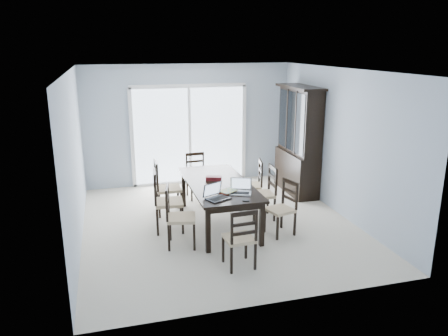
{
  "coord_description": "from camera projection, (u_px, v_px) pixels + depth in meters",
  "views": [
    {
      "loc": [
        -1.76,
        -6.76,
        2.97
      ],
      "look_at": [
        0.1,
        0.0,
        0.99
      ],
      "focal_mm": 35.0,
      "sensor_mm": 36.0,
      "label": 1
    }
  ],
  "objects": [
    {
      "name": "ceiling",
      "position": [
        218.0,
        70.0,
        6.83
      ],
      "size": [
        5.0,
        5.0,
        0.0
      ],
      "primitive_type": "plane",
      "rotation": [
        3.14,
        0.0,
        0.0
      ],
      "color": "white",
      "rests_on": "back_wall"
    },
    {
      "name": "chair_left_mid",
      "position": [
        162.0,
        194.0,
        7.11
      ],
      "size": [
        0.5,
        0.49,
        1.19
      ],
      "rotation": [
        0.0,
        0.0,
        -1.67
      ],
      "color": "black",
      "rests_on": "floor"
    },
    {
      "name": "sliding_door",
      "position": [
        190.0,
        135.0,
        9.54
      ],
      "size": [
        2.52,
        0.05,
        2.18
      ],
      "color": "silver",
      "rests_on": "floor"
    },
    {
      "name": "chair_left_far",
      "position": [
        163.0,
        182.0,
        7.83
      ],
      "size": [
        0.45,
        0.44,
        1.15
      ],
      "rotation": [
        0.0,
        0.0,
        -1.59
      ],
      "color": "black",
      "rests_on": "floor"
    },
    {
      "name": "chair_end_near",
      "position": [
        241.0,
        233.0,
        5.88
      ],
      "size": [
        0.41,
        0.42,
        1.02
      ],
      "rotation": [
        0.0,
        0.0,
        0.06
      ],
      "color": "black",
      "rests_on": "floor"
    },
    {
      "name": "laptop_dark",
      "position": [
        218.0,
        196.0,
        6.51
      ],
      "size": [
        0.41,
        0.36,
        0.23
      ],
      "rotation": [
        0.0,
        0.0,
        0.45
      ],
      "color": "black",
      "rests_on": "dining_table"
    },
    {
      "name": "railing",
      "position": [
        175.0,
        140.0,
        11.56
      ],
      "size": [
        4.5,
        0.06,
        1.1
      ],
      "primitive_type": "cube",
      "color": "#99999E",
      "rests_on": "balcony"
    },
    {
      "name": "chair_end_far",
      "position": [
        196.0,
        170.0,
        8.77
      ],
      "size": [
        0.41,
        0.42,
        1.03
      ],
      "rotation": [
        0.0,
        0.0,
        3.21
      ],
      "color": "black",
      "rests_on": "floor"
    },
    {
      "name": "dining_table",
      "position": [
        218.0,
        187.0,
        7.35
      ],
      "size": [
        1.0,
        2.2,
        0.75
      ],
      "color": "black",
      "rests_on": "floor"
    },
    {
      "name": "floor",
      "position": [
        218.0,
        224.0,
        7.53
      ],
      "size": [
        5.0,
        5.0,
        0.0
      ],
      "primitive_type": "plane",
      "color": "beige",
      "rests_on": "ground"
    },
    {
      "name": "cell_phone",
      "position": [
        246.0,
        201.0,
        6.45
      ],
      "size": [
        0.11,
        0.09,
        0.01
      ],
      "primitive_type": "cube",
      "rotation": [
        0.0,
        0.0,
        -0.48
      ],
      "color": "black",
      "rests_on": "dining_table"
    },
    {
      "name": "back_wall",
      "position": [
        189.0,
        125.0,
        9.5
      ],
      "size": [
        4.5,
        0.02,
        2.6
      ],
      "primitive_type": "cube",
      "color": "#9FADBE",
      "rests_on": "floor"
    },
    {
      "name": "hot_tub",
      "position": [
        172.0,
        155.0,
        10.41
      ],
      "size": [
        1.78,
        1.61,
        0.88
      ],
      "rotation": [
        0.0,
        0.0,
        0.06
      ],
      "color": "brown",
      "rests_on": "balcony"
    },
    {
      "name": "chair_right_mid",
      "position": [
        267.0,
        187.0,
        7.64
      ],
      "size": [
        0.44,
        0.43,
        1.1
      ],
      "rotation": [
        0.0,
        0.0,
        1.53
      ],
      "color": "black",
      "rests_on": "floor"
    },
    {
      "name": "book_stack",
      "position": [
        228.0,
        192.0,
        6.8
      ],
      "size": [
        0.32,
        0.3,
        0.04
      ],
      "rotation": [
        0.0,
        0.0,
        0.42
      ],
      "color": "maroon",
      "rests_on": "dining_table"
    },
    {
      "name": "chair_left_near",
      "position": [
        175.0,
        210.0,
        6.56
      ],
      "size": [
        0.5,
        0.49,
        1.11
      ],
      "rotation": [
        0.0,
        0.0,
        -1.77
      ],
      "color": "black",
      "rests_on": "floor"
    },
    {
      "name": "balcony",
      "position": [
        183.0,
        172.0,
        10.79
      ],
      "size": [
        4.5,
        2.0,
        0.1
      ],
      "primitive_type": "cube",
      "color": "gray",
      "rests_on": "ground"
    },
    {
      "name": "chair_right_near",
      "position": [
        285.0,
        202.0,
        7.03
      ],
      "size": [
        0.48,
        0.47,
        1.02
      ],
      "rotation": [
        0.0,
        0.0,
        1.83
      ],
      "color": "black",
      "rests_on": "floor"
    },
    {
      "name": "chair_right_far",
      "position": [
        255.0,
        179.0,
        8.14
      ],
      "size": [
        0.49,
        0.48,
        1.06
      ],
      "rotation": [
        0.0,
        0.0,
        1.35
      ],
      "color": "black",
      "rests_on": "floor"
    },
    {
      "name": "china_hutch",
      "position": [
        298.0,
        142.0,
        8.92
      ],
      "size": [
        0.5,
        1.38,
        2.2
      ],
      "color": "black",
      "rests_on": "floor"
    },
    {
      "name": "laptop_silver",
      "position": [
        240.0,
        190.0,
        6.76
      ],
      "size": [
        0.4,
        0.34,
        0.23
      ],
      "rotation": [
        0.0,
        0.0,
        -0.37
      ],
      "color": "#B2B2B5",
      "rests_on": "dining_table"
    },
    {
      "name": "game_box",
      "position": [
        214.0,
        178.0,
        7.44
      ],
      "size": [
        0.29,
        0.21,
        0.07
      ],
      "primitive_type": "cube",
      "rotation": [
        0.0,
        0.0,
        -0.35
      ],
      "color": "#4F0F12",
      "rests_on": "dining_table"
    },
    {
      "name": "wall_right",
      "position": [
        340.0,
        143.0,
        7.75
      ],
      "size": [
        0.02,
        5.0,
        2.6
      ],
      "primitive_type": "cube",
      "color": "#9FADBE",
      "rests_on": "floor"
    },
    {
      "name": "wall_left",
      "position": [
        75.0,
        160.0,
        6.61
      ],
      "size": [
        0.02,
        5.0,
        2.6
      ],
      "primitive_type": "cube",
      "color": "#9FADBE",
      "rests_on": "floor"
    }
  ]
}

